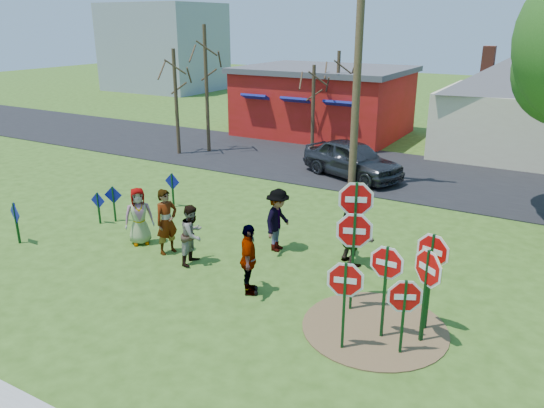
% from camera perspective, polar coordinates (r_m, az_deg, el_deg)
% --- Properties ---
extents(ground, '(120.00, 120.00, 0.00)m').
position_cam_1_polar(ground, '(14.80, -4.42, -6.72)').
color(ground, '#335317').
rests_on(ground, ground).
extents(road, '(120.00, 7.50, 0.04)m').
position_cam_1_polar(road, '(24.55, 10.84, 3.63)').
color(road, black).
rests_on(road, ground).
extents(dirt_patch, '(3.20, 3.20, 0.03)m').
position_cam_1_polar(dirt_patch, '(12.24, 10.97, -12.92)').
color(dirt_patch, brown).
rests_on(dirt_patch, ground).
extents(red_building, '(9.40, 7.69, 3.90)m').
position_cam_1_polar(red_building, '(32.08, 5.62, 11.02)').
color(red_building, '#9D1A0F').
rests_on(red_building, ground).
extents(cream_house, '(9.40, 9.40, 6.50)m').
position_cam_1_polar(cream_house, '(29.23, 26.03, 10.33)').
color(cream_house, beige).
rests_on(cream_house, ground).
extents(distant_building, '(10.00, 8.00, 8.00)m').
position_cam_1_polar(distant_building, '(54.31, -11.53, 16.19)').
color(distant_building, '#8C939E').
rests_on(distant_building, ground).
extents(stop_sign_a, '(0.98, 0.31, 2.09)m').
position_cam_1_polar(stop_sign_a, '(10.76, 7.85, -8.86)').
color(stop_sign_a, '#0F3816').
rests_on(stop_sign_a, ground).
extents(stop_sign_b, '(1.04, 0.46, 3.11)m').
position_cam_1_polar(stop_sign_b, '(12.41, 8.95, -0.75)').
color(stop_sign_b, '#0F3816').
rests_on(stop_sign_b, ground).
extents(stop_sign_c, '(0.98, 0.07, 2.24)m').
position_cam_1_polar(stop_sign_c, '(11.23, 12.17, -7.13)').
color(stop_sign_c, '#0F3816').
rests_on(stop_sign_c, ground).
extents(stop_sign_d, '(0.98, 0.27, 2.39)m').
position_cam_1_polar(stop_sign_d, '(11.68, 16.82, -5.63)').
color(stop_sign_d, '#0F3816').
rests_on(stop_sign_d, ground).
extents(stop_sign_e, '(0.87, 0.44, 1.79)m').
position_cam_1_polar(stop_sign_e, '(10.94, 14.05, -10.16)').
color(stop_sign_e, '#0F3816').
rests_on(stop_sign_e, ground).
extents(stop_sign_f, '(0.90, 0.66, 2.26)m').
position_cam_1_polar(stop_sign_f, '(11.27, 16.37, -7.28)').
color(stop_sign_f, '#0F3816').
rests_on(stop_sign_f, ground).
extents(stop_sign_g, '(1.07, 0.42, 2.56)m').
position_cam_1_polar(stop_sign_g, '(12.07, 8.80, -3.85)').
color(stop_sign_g, '#0F3816').
rests_on(stop_sign_g, ground).
extents(blue_diamond_a, '(0.67, 0.20, 1.31)m').
position_cam_1_polar(blue_diamond_a, '(17.71, -25.85, -1.39)').
color(blue_diamond_a, '#0F3816').
rests_on(blue_diamond_a, ground).
extents(blue_diamond_b, '(0.57, 0.07, 1.10)m').
position_cam_1_polar(blue_diamond_b, '(18.47, -18.18, -0.04)').
color(blue_diamond_b, '#0F3816').
rests_on(blue_diamond_b, ground).
extents(blue_diamond_c, '(0.57, 0.25, 1.24)m').
position_cam_1_polar(blue_diamond_c, '(18.48, -16.67, 0.45)').
color(blue_diamond_c, '#0F3816').
rests_on(blue_diamond_c, ground).
extents(blue_diamond_d, '(0.63, 0.06, 1.28)m').
position_cam_1_polar(blue_diamond_d, '(19.45, -10.66, 1.92)').
color(blue_diamond_d, '#0F3816').
rests_on(blue_diamond_d, ground).
extents(person_a, '(0.99, 1.02, 1.77)m').
position_cam_1_polar(person_a, '(16.39, -14.13, -1.28)').
color(person_a, '#354681').
rests_on(person_a, ground).
extents(person_b, '(0.63, 0.80, 1.93)m').
position_cam_1_polar(person_b, '(15.53, -11.27, -1.87)').
color(person_b, '#296B5F').
rests_on(person_b, ground).
extents(person_c, '(0.74, 0.90, 1.71)m').
position_cam_1_polar(person_c, '(14.81, -8.54, -3.25)').
color(person_c, '#925C39').
rests_on(person_c, ground).
extents(person_d, '(0.77, 1.26, 1.88)m').
position_cam_1_polar(person_d, '(15.43, 0.63, -1.75)').
color(person_d, '#323338').
rests_on(person_d, ground).
extents(person_e, '(0.93, 1.14, 1.82)m').
position_cam_1_polar(person_e, '(13.02, -2.53, -6.01)').
color(person_e, '#4D3561').
rests_on(person_e, ground).
extents(person_f, '(1.61, 1.49, 1.79)m').
position_cam_1_polar(person_f, '(14.76, 8.57, -3.14)').
color(person_f, '#215330').
rests_on(person_f, ground).
extents(suv, '(5.03, 3.41, 1.59)m').
position_cam_1_polar(suv, '(22.99, 8.64, 4.80)').
color(suv, '#28282D').
rests_on(suv, road).
extents(utility_pole, '(2.38, 0.57, 9.81)m').
position_cam_1_polar(utility_pole, '(20.95, 9.26, 15.40)').
color(utility_pole, '#4C3823').
rests_on(utility_pole, ground).
extents(bare_tree_west, '(1.80, 1.80, 6.28)m').
position_cam_1_polar(bare_tree_west, '(27.20, -7.12, 13.98)').
color(bare_tree_west, '#382819').
rests_on(bare_tree_west, ground).
extents(bare_tree_east, '(1.80, 1.80, 5.00)m').
position_cam_1_polar(bare_tree_east, '(28.24, 7.09, 12.48)').
color(bare_tree_east, '#382819').
rests_on(bare_tree_east, ground).
extents(bare_tree_mid, '(1.80, 1.80, 5.18)m').
position_cam_1_polar(bare_tree_mid, '(26.95, -10.35, 12.25)').
color(bare_tree_mid, '#382819').
rests_on(bare_tree_mid, ground).
extents(bare_tree_extra, '(1.80, 1.80, 4.36)m').
position_cam_1_polar(bare_tree_extra, '(27.49, 4.47, 11.51)').
color(bare_tree_extra, '#382819').
rests_on(bare_tree_extra, ground).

